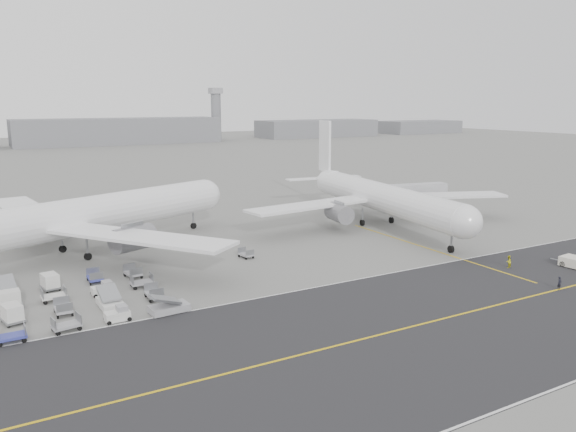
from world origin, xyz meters
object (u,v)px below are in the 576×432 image
ground_crew_b (509,262)px  airliner_b (379,197)px  jet_bridge (413,192)px  ground_crew_a (559,283)px  control_tower (216,113)px  airliner_a (74,218)px

ground_crew_b → airliner_b: bearing=-99.8°
jet_bridge → ground_crew_b: size_ratio=9.67×
ground_crew_a → ground_crew_b: bearing=74.7°
jet_bridge → ground_crew_b: bearing=-101.7°
control_tower → airliner_a: control_tower is taller
airliner_b → airliner_a: bearing=-178.2°
control_tower → ground_crew_b: control_tower is taller
airliner_a → ground_crew_b: size_ratio=32.42×
airliner_a → jet_bridge: 67.90m
airliner_a → ground_crew_b: 64.43m
airliner_a → ground_crew_b: airliner_a is taller
airliner_a → airliner_b: 54.40m
control_tower → airliner_b: control_tower is taller
control_tower → airliner_b: 250.68m
ground_crew_a → ground_crew_b: size_ratio=0.95×
control_tower → airliner_a: (-120.03, -236.42, -10.30)m
control_tower → ground_crew_a: control_tower is taller
jet_bridge → ground_crew_b: 40.64m
control_tower → ground_crew_b: 281.95m
jet_bridge → ground_crew_b: jet_bridge is taller
airliner_b → jet_bridge: bearing=30.2°
jet_bridge → ground_crew_a: (-17.56, -47.12, -3.58)m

